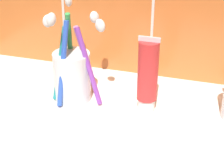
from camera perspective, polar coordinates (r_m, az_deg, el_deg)
name	(u,v)px	position (r cm, az deg, el deg)	size (l,w,h in cm)	color
sink_counter	(117,123)	(64.44, 0.77, -6.62)	(75.00, 36.53, 2.00)	white
toothbrush_cup	(72,72)	(67.55, -6.05, 1.26)	(11.35, 10.89, 18.36)	silver
toothpaste_tube	(148,75)	(63.23, 5.46, 0.71)	(3.63, 3.46, 13.69)	white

